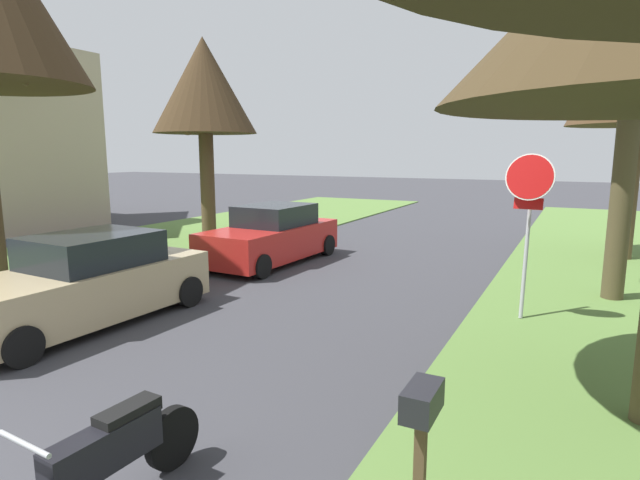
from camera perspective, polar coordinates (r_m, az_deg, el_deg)
stop_sign_far at (r=9.55m, az=22.31°, el=4.07°), size 0.82×0.65×2.93m
street_tree_left_mid_b at (r=17.84m, az=-12.87°, el=16.26°), size 3.40×3.40×6.66m
parked_sedan_tan at (r=9.88m, az=-24.75°, el=-4.38°), size 2.09×4.47×1.57m
parked_sedan_red at (r=14.06m, az=-5.42°, el=0.43°), size 2.09×4.47×1.57m
parked_motorcycle at (r=4.91m, az=-22.73°, el=-21.57°), size 0.60×2.05×0.97m
curbside_mailbox at (r=4.00m, az=11.30°, el=-19.14°), size 0.22×0.44×1.27m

